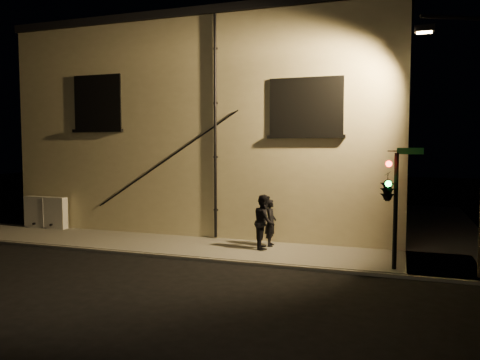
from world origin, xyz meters
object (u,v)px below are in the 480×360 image
at_px(utility_cabinet, 46,212).
at_px(traffic_signal, 388,188).
at_px(pedestrian_b, 264,222).
at_px(pedestrian_a, 271,223).

relative_size(utility_cabinet, traffic_signal, 0.59).
bearing_deg(utility_cabinet, pedestrian_b, -5.11).
distance_m(pedestrian_a, traffic_signal, 4.64).
bearing_deg(utility_cabinet, pedestrian_a, -2.39).
bearing_deg(utility_cabinet, traffic_signal, -9.65).
relative_size(pedestrian_a, traffic_signal, 0.48).
relative_size(utility_cabinet, pedestrian_b, 1.10).
height_order(pedestrian_a, traffic_signal, traffic_signal).
distance_m(utility_cabinet, pedestrian_b, 10.02).
xyz_separation_m(utility_cabinet, pedestrian_b, (9.98, -0.89, 0.26)).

